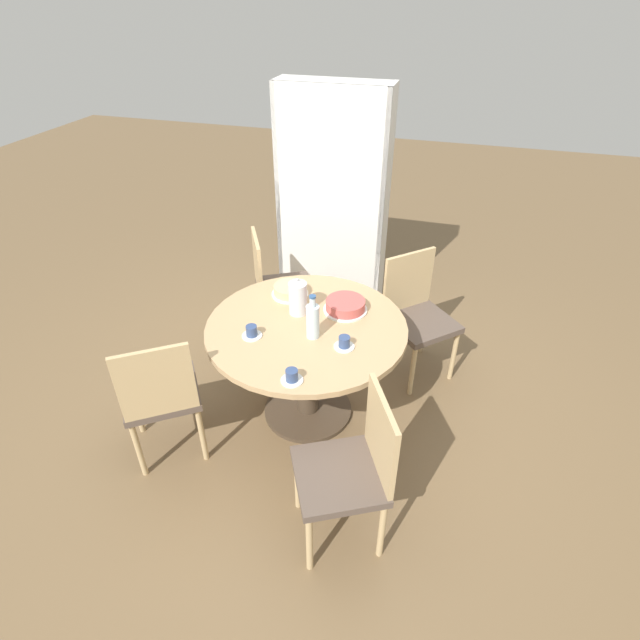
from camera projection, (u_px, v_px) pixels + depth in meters
name	position (u px, v px, depth m)	size (l,w,h in m)	color
ground_plane	(308.00, 411.00, 3.40)	(14.00, 14.00, 0.00)	brown
dining_table	(307.00, 347.00, 3.08)	(1.21, 1.21, 0.72)	#473828
chair_a	(161.00, 394.00, 2.83)	(0.59, 0.59, 0.90)	tan
chair_b	(352.00, 468.00, 2.41)	(0.57, 0.57, 0.90)	tan
chair_c	(417.00, 313.00, 3.50)	(0.59, 0.59, 0.90)	tan
chair_d	(277.00, 285.00, 3.83)	(0.57, 0.57, 0.90)	tan
bookshelf	(333.00, 208.00, 4.06)	(0.88, 0.28, 1.83)	silver
coffee_pot	(298.00, 297.00, 3.03)	(0.11, 0.11, 0.25)	silver
water_bottle	(313.00, 320.00, 2.83)	(0.08, 0.08, 0.28)	silver
cake_main	(345.00, 306.00, 3.10)	(0.27, 0.27, 0.07)	white
cake_second	(290.00, 290.00, 3.25)	(0.24, 0.24, 0.07)	white
cup_a	(292.00, 377.00, 2.56)	(0.12, 0.12, 0.07)	silver
cup_b	(252.00, 332.00, 2.88)	(0.12, 0.12, 0.07)	silver
cup_c	(344.00, 343.00, 2.79)	(0.12, 0.12, 0.07)	silver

